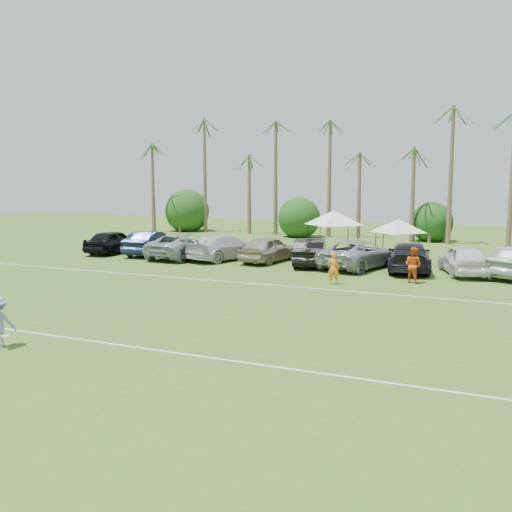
% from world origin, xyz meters
% --- Properties ---
extents(ground, '(120.00, 120.00, 0.00)m').
position_xyz_m(ground, '(0.00, 0.00, 0.00)').
color(ground, '#39591A').
rests_on(ground, ground).
extents(field_lines, '(80.00, 12.10, 0.01)m').
position_xyz_m(field_lines, '(0.00, 8.00, 0.01)').
color(field_lines, white).
rests_on(field_lines, ground).
extents(palm_tree_0, '(2.40, 2.40, 8.90)m').
position_xyz_m(palm_tree_0, '(-22.00, 38.00, 7.48)').
color(palm_tree_0, brown).
rests_on(palm_tree_0, ground).
extents(palm_tree_1, '(2.40, 2.40, 9.90)m').
position_xyz_m(palm_tree_1, '(-17.00, 38.00, 8.35)').
color(palm_tree_1, brown).
rests_on(palm_tree_1, ground).
extents(palm_tree_2, '(2.40, 2.40, 10.90)m').
position_xyz_m(palm_tree_2, '(-12.00, 38.00, 9.21)').
color(palm_tree_2, brown).
rests_on(palm_tree_2, ground).
extents(palm_tree_3, '(2.40, 2.40, 11.90)m').
position_xyz_m(palm_tree_3, '(-8.00, 38.00, 10.06)').
color(palm_tree_3, brown).
rests_on(palm_tree_3, ground).
extents(palm_tree_4, '(2.40, 2.40, 8.90)m').
position_xyz_m(palm_tree_4, '(-4.00, 38.00, 7.48)').
color(palm_tree_4, brown).
rests_on(palm_tree_4, ground).
extents(palm_tree_5, '(2.40, 2.40, 9.90)m').
position_xyz_m(palm_tree_5, '(0.00, 38.00, 8.35)').
color(palm_tree_5, brown).
rests_on(palm_tree_5, ground).
extents(palm_tree_6, '(2.40, 2.40, 10.90)m').
position_xyz_m(palm_tree_6, '(4.00, 38.00, 9.21)').
color(palm_tree_6, brown).
rests_on(palm_tree_6, ground).
extents(palm_tree_7, '(2.40, 2.40, 11.90)m').
position_xyz_m(palm_tree_7, '(8.00, 38.00, 10.06)').
color(palm_tree_7, brown).
rests_on(palm_tree_7, ground).
extents(bush_tree_0, '(4.00, 4.00, 4.00)m').
position_xyz_m(bush_tree_0, '(-19.00, 39.00, 1.80)').
color(bush_tree_0, brown).
rests_on(bush_tree_0, ground).
extents(bush_tree_1, '(4.00, 4.00, 4.00)m').
position_xyz_m(bush_tree_1, '(-6.00, 39.00, 1.80)').
color(bush_tree_1, brown).
rests_on(bush_tree_1, ground).
extents(bush_tree_2, '(4.00, 4.00, 4.00)m').
position_xyz_m(bush_tree_2, '(6.00, 39.00, 1.80)').
color(bush_tree_2, brown).
rests_on(bush_tree_2, ground).
extents(sideline_player_a, '(0.72, 0.60, 1.70)m').
position_xyz_m(sideline_player_a, '(3.87, 15.56, 0.85)').
color(sideline_player_a, orange).
rests_on(sideline_player_a, ground).
extents(sideline_player_b, '(1.14, 1.04, 1.91)m').
position_xyz_m(sideline_player_b, '(7.61, 17.61, 0.95)').
color(sideline_player_b, '#CE5116').
rests_on(sideline_player_b, ground).
extents(canopy_tent_left, '(4.56, 4.56, 3.70)m').
position_xyz_m(canopy_tent_left, '(0.34, 27.84, 3.17)').
color(canopy_tent_left, black).
rests_on(canopy_tent_left, ground).
extents(canopy_tent_right, '(3.93, 3.93, 3.18)m').
position_xyz_m(canopy_tent_right, '(5.22, 26.84, 2.73)').
color(canopy_tent_right, black).
rests_on(canopy_tent_right, ground).
extents(parked_car_0, '(2.09, 5.11, 1.73)m').
position_xyz_m(parked_car_0, '(-14.55, 21.26, 0.87)').
color(parked_car_0, black).
rests_on(parked_car_0, ground).
extents(parked_car_1, '(2.35, 5.42, 1.73)m').
position_xyz_m(parked_car_1, '(-11.50, 21.60, 0.87)').
color(parked_car_1, '#0F1832').
rests_on(parked_car_1, ground).
extents(parked_car_2, '(3.19, 6.38, 1.73)m').
position_xyz_m(parked_car_2, '(-8.45, 21.14, 0.87)').
color(parked_car_2, '#959AA2').
rests_on(parked_car_2, ground).
extents(parked_car_3, '(4.32, 6.45, 1.73)m').
position_xyz_m(parked_car_3, '(-5.40, 21.45, 0.87)').
color(parked_car_3, silver).
rests_on(parked_car_3, ground).
extents(parked_car_4, '(2.71, 5.32, 1.73)m').
position_xyz_m(parked_car_4, '(-2.35, 21.70, 0.87)').
color(parked_car_4, gray).
rests_on(parked_car_4, ground).
extents(parked_car_5, '(3.06, 5.55, 1.73)m').
position_xyz_m(parked_car_5, '(0.70, 21.37, 0.87)').
color(parked_car_5, black).
rests_on(parked_car_5, ground).
extents(parked_car_6, '(4.36, 6.77, 1.73)m').
position_xyz_m(parked_car_6, '(3.75, 21.46, 0.87)').
color(parked_car_6, '#919399').
rests_on(parked_car_6, ground).
extents(parked_car_7, '(3.39, 6.30, 1.73)m').
position_xyz_m(parked_car_7, '(6.81, 21.50, 0.87)').
color(parked_car_7, black).
rests_on(parked_car_7, ground).
extents(parked_car_8, '(3.50, 5.47, 1.73)m').
position_xyz_m(parked_car_8, '(9.86, 21.54, 0.87)').
color(parked_car_8, white).
rests_on(parked_car_8, ground).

